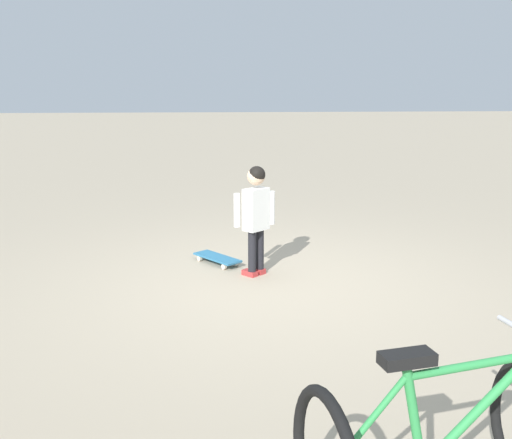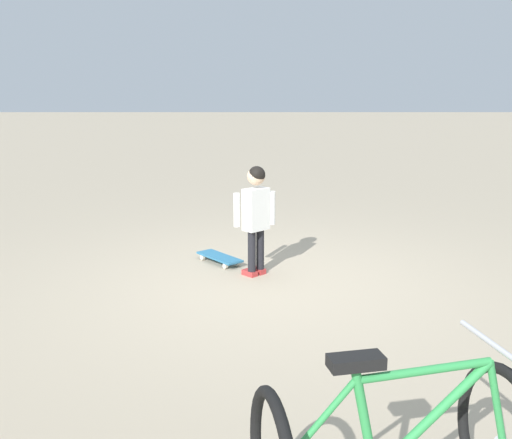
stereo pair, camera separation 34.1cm
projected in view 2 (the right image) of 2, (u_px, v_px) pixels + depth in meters
ground_plane at (277, 286)px, 5.85m from camera, size 50.00×50.00×0.00m
child_person at (256, 208)px, 6.03m from camera, size 0.27×0.40×1.06m
skateboard at (220, 257)px, 6.54m from camera, size 0.55×0.50×0.07m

